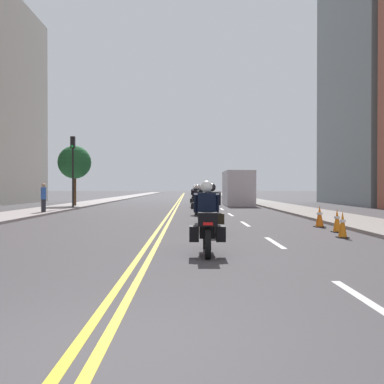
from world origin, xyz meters
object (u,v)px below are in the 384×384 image
motorcycle_6 (196,197)px  traffic_cone_2 (320,216)px  motorcycle_0 (207,224)px  pedestrian_0 (43,198)px  motorcycle_3 (198,203)px  traffic_cone_0 (343,225)px  traffic_light_near (73,159)px  motorcycle_2 (204,207)px  motorcycle_4 (199,200)px  motorcycle_1 (212,213)px  motorcycle_5 (195,199)px  street_tree_0 (75,162)px  parked_truck (237,190)px  traffic_cone_1 (337,221)px

motorcycle_6 → traffic_cone_2: bearing=-82.3°
motorcycle_0 → pedestrian_0: pedestrian_0 is taller
motorcycle_3 → traffic_cone_0: 11.42m
traffic_light_near → motorcycle_0: bearing=-67.9°
motorcycle_2 → motorcycle_4: bearing=91.2°
motorcycle_1 → motorcycle_2: size_ratio=0.98×
motorcycle_5 → pedestrian_0: size_ratio=1.25×
traffic_cone_2 → street_tree_0: (-13.32, 16.66, 2.93)m
motorcycle_0 → traffic_light_near: size_ratio=0.44×
motorcycle_6 → traffic_cone_0: motorcycle_6 is taller
traffic_cone_2 → motorcycle_3: bearing=121.0°
motorcycle_5 → traffic_cone_2: (4.34, -16.34, -0.25)m
pedestrian_0 → parked_truck: size_ratio=0.26×
motorcycle_0 → motorcycle_3: (0.13, 13.81, -0.00)m
motorcycle_4 → pedestrian_0: bearing=-155.5°
motorcycle_6 → traffic_cone_2: size_ratio=2.91×
motorcycle_6 → street_tree_0: (-9.13, -4.61, 2.67)m
motorcycle_2 → parked_truck: (3.45, 18.14, 0.63)m
motorcycle_4 → pedestrian_0: size_ratio=1.33×
motorcycle_1 → traffic_cone_2: bearing=33.4°
traffic_cone_2 → pedestrian_0: 15.06m
motorcycle_0 → traffic_cone_2: motorcycle_0 is taller
motorcycle_5 → traffic_light_near: 9.17m
street_tree_0 → traffic_cone_1: bearing=-54.3°
traffic_cone_0 → traffic_light_near: (-12.27, 17.07, 2.98)m
motorcycle_3 → motorcycle_4: 4.62m
traffic_cone_2 → parked_truck: bearing=92.1°
motorcycle_3 → traffic_cone_2: 8.44m
traffic_cone_1 → parked_truck: bearing=92.0°
motorcycle_1 → motorcycle_4: (0.00, 14.27, -0.02)m
motorcycle_0 → street_tree_0: bearing=111.5°
motorcycle_2 → motorcycle_3: size_ratio=1.04×
motorcycle_2 → traffic_cone_2: bearing=-26.3°
motorcycle_5 → traffic_cone_1: (4.34, -18.24, -0.26)m
motorcycle_0 → motorcycle_1: bearing=85.9°
motorcycle_2 → traffic_cone_1: bearing=-42.8°
traffic_cone_2 → traffic_light_near: traffic_light_near is taller
motorcycle_2 → traffic_light_near: 14.40m
motorcycle_5 → motorcycle_3: bearing=-91.2°
motorcycle_5 → traffic_light_near: size_ratio=0.43×
traffic_cone_2 → motorcycle_0: bearing=-124.2°
traffic_cone_0 → street_tree_0: size_ratio=0.17×
street_tree_0 → motorcycle_5: bearing=-2.0°
motorcycle_0 → traffic_cone_1: (4.48, 4.69, -0.28)m
motorcycle_2 → motorcycle_6: size_ratio=0.95×
motorcycle_2 → motorcycle_4: 9.61m
motorcycle_6 → traffic_cone_1: bearing=-83.2°
traffic_light_near → parked_truck: 13.85m
motorcycle_2 → motorcycle_1: bearing=-87.5°
traffic_light_near → pedestrian_0: 6.17m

